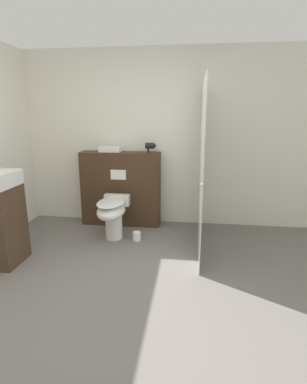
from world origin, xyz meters
TOP-DOWN VIEW (x-y plane):
  - ground_plane at (0.00, 0.00)m, footprint 12.00×12.00m
  - wall_back at (0.00, 2.30)m, footprint 8.00×0.06m
  - partition_panel at (-0.27, 2.11)m, footprint 1.15×0.28m
  - shower_glass at (0.87, 1.49)m, footprint 0.04×1.55m
  - toilet at (-0.24, 1.50)m, footprint 0.35×0.64m
  - hair_drier at (0.17, 2.11)m, footprint 0.16×0.08m
  - folded_towel at (-0.41, 2.10)m, footprint 0.31×0.14m
  - spare_toilet_roll at (0.07, 1.52)m, footprint 0.11×0.11m

SIDE VIEW (x-z plane):
  - ground_plane at x=0.00m, z-range 0.00..0.00m
  - spare_toilet_roll at x=0.07m, z-range 0.00..0.11m
  - toilet at x=-0.24m, z-range 0.09..0.64m
  - partition_panel at x=-0.27m, z-range 0.00..1.08m
  - shower_glass at x=0.87m, z-range 0.00..1.99m
  - folded_towel at x=-0.41m, z-range 1.08..1.16m
  - hair_drier at x=0.17m, z-range 1.10..1.24m
  - wall_back at x=0.00m, z-range 0.00..2.50m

